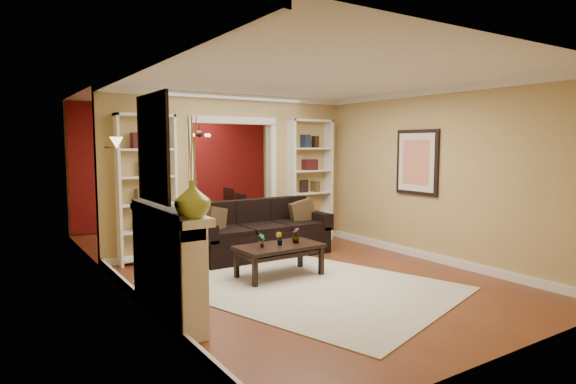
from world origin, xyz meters
TOP-DOWN VIEW (x-y plane):
  - floor at (0.00, 0.00)m, footprint 8.00×8.00m
  - ceiling at (0.00, 0.00)m, footprint 8.00×8.00m
  - wall_back at (0.00, 4.00)m, footprint 8.00×0.00m
  - wall_front at (0.00, -4.00)m, footprint 8.00×0.00m
  - wall_left at (-2.25, 0.00)m, footprint 0.00×8.00m
  - wall_right at (2.25, 0.00)m, footprint 0.00×8.00m
  - partition_wall at (0.00, 1.20)m, footprint 4.50×0.15m
  - red_back_panel at (0.00, 3.97)m, footprint 4.44×0.04m
  - dining_window at (0.00, 3.93)m, footprint 0.78×0.03m
  - area_rug at (-0.24, -1.31)m, footprint 3.66×4.35m
  - sofa at (0.15, 0.45)m, footprint 2.31×1.00m
  - pillow_left at (-0.67, 0.43)m, footprint 0.44×0.33m
  - pillow_right at (0.97, 0.43)m, footprint 0.43×0.15m
  - coffee_table at (-0.28, -0.80)m, footprint 1.20×0.68m
  - plant_left at (-0.55, -0.80)m, footprint 0.12×0.10m
  - plant_center at (-0.28, -0.80)m, footprint 0.12×0.12m
  - plant_right at (0.00, -0.80)m, footprint 0.14×0.14m
  - bookshelf_left at (-1.55, 1.03)m, footprint 0.90×0.30m
  - bookshelf_right at (1.55, 1.03)m, footprint 0.90×0.30m
  - fireplace at (-2.09, -1.50)m, footprint 0.32×1.70m
  - vase at (-2.09, -2.20)m, footprint 0.37×0.37m
  - mirror at (-2.23, -1.50)m, footprint 0.03×0.95m
  - wall_sconce at (-2.15, 0.55)m, footprint 0.18×0.18m
  - framed_art at (2.21, -1.00)m, footprint 0.04×0.85m
  - dining_table at (0.09, 2.86)m, footprint 1.82×1.01m
  - dining_chair_nw at (-0.46, 2.56)m, footprint 0.50×0.50m
  - dining_chair_ne at (0.64, 2.56)m, footprint 0.54×0.54m
  - dining_chair_sw at (-0.46, 3.16)m, footprint 0.53×0.53m
  - dining_chair_se at (0.64, 3.16)m, footprint 0.57×0.57m
  - chandelier at (0.00, 2.70)m, footprint 0.50×0.50m

SIDE VIEW (x-z plane):
  - floor at x=0.00m, z-range 0.00..0.00m
  - area_rug at x=-0.24m, z-range 0.00..0.01m
  - coffee_table at x=-0.28m, z-range 0.00..0.45m
  - dining_table at x=0.09m, z-range 0.00..0.64m
  - dining_chair_ne at x=0.64m, z-range 0.00..0.84m
  - dining_chair_nw at x=-0.46m, z-range 0.00..0.88m
  - sofa at x=0.15m, z-range 0.00..0.90m
  - dining_chair_se at x=0.64m, z-range 0.00..0.91m
  - dining_chair_sw at x=-0.46m, z-range 0.00..0.92m
  - plant_center at x=-0.28m, z-range 0.45..0.63m
  - plant_left at x=-0.55m, z-range 0.45..0.64m
  - plant_right at x=0.00m, z-range 0.45..0.66m
  - fireplace at x=-2.09m, z-range 0.00..1.16m
  - pillow_right at x=0.97m, z-range 0.44..0.87m
  - pillow_left at x=-0.67m, z-range 0.44..0.88m
  - bookshelf_left at x=-1.55m, z-range 0.00..2.30m
  - bookshelf_right at x=1.55m, z-range 0.00..2.30m
  - red_back_panel at x=0.00m, z-range 0.00..2.64m
  - vase at x=-2.09m, z-range 1.16..1.50m
  - wall_back at x=0.00m, z-range -2.65..5.35m
  - wall_front at x=0.00m, z-range -2.65..5.35m
  - wall_left at x=-2.25m, z-range -2.65..5.35m
  - wall_right at x=2.25m, z-range -2.65..5.35m
  - partition_wall at x=0.00m, z-range 0.00..2.70m
  - dining_window at x=0.00m, z-range 1.06..2.04m
  - framed_art at x=2.21m, z-range 1.02..2.08m
  - mirror at x=-2.23m, z-range 1.25..2.35m
  - wall_sconce at x=-2.15m, z-range 1.72..1.94m
  - chandelier at x=0.00m, z-range 1.87..2.17m
  - ceiling at x=0.00m, z-range 2.70..2.70m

